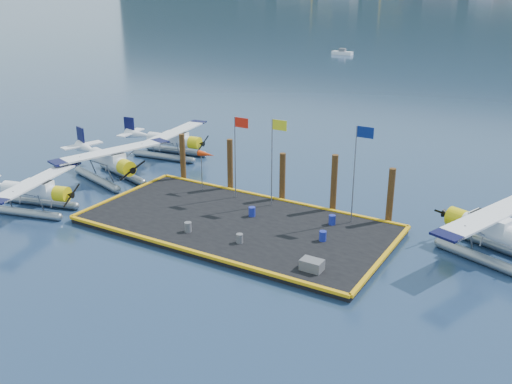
% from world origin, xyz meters
% --- Properties ---
extents(ground, '(4000.00, 4000.00, 0.00)m').
position_xyz_m(ground, '(0.00, 0.00, 0.00)').
color(ground, navy).
rests_on(ground, ground).
extents(dock, '(20.00, 10.00, 0.40)m').
position_xyz_m(dock, '(0.00, 0.00, 0.20)').
color(dock, black).
rests_on(dock, ground).
extents(dock_bumpers, '(20.25, 10.25, 0.18)m').
position_xyz_m(dock_bumpers, '(0.00, 0.00, 0.49)').
color(dock_bumpers, '#E2A20D').
rests_on(dock_bumpers, dock).
extents(seaplane_a, '(8.25, 8.92, 3.17)m').
position_xyz_m(seaplane_a, '(-13.69, -4.83, 1.38)').
color(seaplane_a, gray).
rests_on(seaplane_a, ground).
extents(seaplane_b, '(9.26, 9.92, 3.54)m').
position_xyz_m(seaplane_b, '(-13.73, 2.70, 1.54)').
color(seaplane_b, gray).
rests_on(seaplane_b, ground).
extents(seaplane_c, '(8.47, 9.34, 3.30)m').
position_xyz_m(seaplane_c, '(-13.64, 10.51, 1.44)').
color(seaplane_c, gray).
rests_on(seaplane_c, ground).
extents(seaplane_d, '(9.29, 9.87, 3.56)m').
position_xyz_m(seaplane_d, '(15.27, 3.96, 1.55)').
color(seaplane_d, gray).
rests_on(seaplane_d, ground).
extents(drum_1, '(0.41, 0.41, 0.58)m').
position_xyz_m(drum_1, '(1.87, -2.57, 0.69)').
color(drum_1, '#57575C').
rests_on(drum_1, dock).
extents(drum_2, '(0.44, 0.44, 0.62)m').
position_xyz_m(drum_2, '(6.06, 0.27, 0.71)').
color(drum_2, navy).
rests_on(drum_2, dock).
extents(drum_3, '(0.45, 0.45, 0.63)m').
position_xyz_m(drum_3, '(-1.81, -2.85, 0.72)').
color(drum_3, '#57575C').
rests_on(drum_3, dock).
extents(drum_4, '(0.45, 0.45, 0.63)m').
position_xyz_m(drum_4, '(5.55, 2.86, 0.72)').
color(drum_4, navy).
rests_on(drum_4, dock).
extents(drum_5, '(0.46, 0.46, 0.65)m').
position_xyz_m(drum_5, '(0.36, 1.37, 0.72)').
color(drum_5, navy).
rests_on(drum_5, dock).
extents(crate, '(1.22, 0.81, 0.61)m').
position_xyz_m(crate, '(7.11, -3.46, 0.70)').
color(crate, '#57575C').
rests_on(crate, dock).
extents(flagpole_red, '(1.14, 0.08, 6.00)m').
position_xyz_m(flagpole_red, '(-2.29, 3.80, 4.40)').
color(flagpole_red, gray).
rests_on(flagpole_red, dock).
extents(flagpole_yellow, '(1.14, 0.08, 6.20)m').
position_xyz_m(flagpole_yellow, '(0.70, 3.80, 4.51)').
color(flagpole_yellow, gray).
rests_on(flagpole_yellow, dock).
extents(flagpole_blue, '(1.14, 0.08, 6.50)m').
position_xyz_m(flagpole_blue, '(6.70, 3.80, 4.69)').
color(flagpole_blue, gray).
rests_on(flagpole_blue, dock).
extents(windsock, '(1.40, 0.44, 3.12)m').
position_xyz_m(windsock, '(-5.03, 3.80, 3.23)').
color(windsock, gray).
rests_on(windsock, dock).
extents(piling_0, '(0.44, 0.44, 4.00)m').
position_xyz_m(piling_0, '(-8.50, 5.40, 2.00)').
color(piling_0, '#3F2512').
rests_on(piling_0, ground).
extents(piling_1, '(0.44, 0.44, 4.20)m').
position_xyz_m(piling_1, '(-4.00, 5.40, 2.10)').
color(piling_1, '#3F2512').
rests_on(piling_1, ground).
extents(piling_2, '(0.44, 0.44, 3.80)m').
position_xyz_m(piling_2, '(0.50, 5.40, 1.90)').
color(piling_2, '#3F2512').
rests_on(piling_2, ground).
extents(piling_3, '(0.44, 0.44, 4.30)m').
position_xyz_m(piling_3, '(4.50, 5.40, 2.15)').
color(piling_3, '#3F2512').
rests_on(piling_3, ground).
extents(piling_4, '(0.44, 0.44, 4.00)m').
position_xyz_m(piling_4, '(8.50, 5.40, 2.00)').
color(piling_4, '#3F2512').
rests_on(piling_4, ground).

